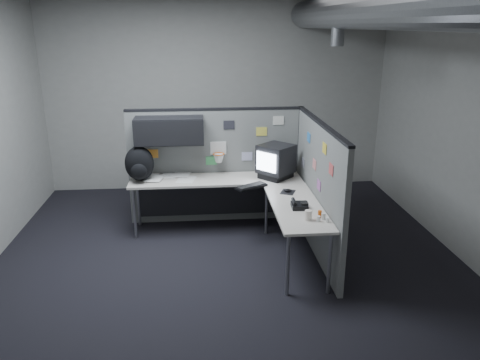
{
  "coord_description": "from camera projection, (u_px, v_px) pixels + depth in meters",
  "views": [
    {
      "loc": [
        -0.32,
        -5.0,
        2.7
      ],
      "look_at": [
        0.17,
        0.35,
        0.91
      ],
      "focal_mm": 35.0,
      "sensor_mm": 36.0,
      "label": 1
    }
  ],
  "objects": [
    {
      "name": "partition_back",
      "position": [
        204.0,
        155.0,
        6.43
      ],
      "size": [
        2.44,
        0.42,
        1.63
      ],
      "color": "slate",
      "rests_on": "ground"
    },
    {
      "name": "cup",
      "position": [
        308.0,
        215.0,
        4.94
      ],
      "size": [
        0.08,
        0.08,
        0.11
      ],
      "primitive_type": "cylinder",
      "rotation": [
        0.0,
        0.0,
        0.0
      ],
      "color": "silver",
      "rests_on": "desk"
    },
    {
      "name": "papers",
      "position": [
        168.0,
        177.0,
        6.35
      ],
      "size": [
        0.8,
        0.59,
        0.02
      ],
      "rotation": [
        0.0,
        0.0,
        -0.21
      ],
      "color": "white",
      "rests_on": "desk"
    },
    {
      "name": "mouse",
      "position": [
        288.0,
        191.0,
        5.77
      ],
      "size": [
        0.22,
        0.24,
        0.04
      ],
      "rotation": [
        0.0,
        0.0,
        0.37
      ],
      "color": "black",
      "rests_on": "desk"
    },
    {
      "name": "partition_right",
      "position": [
        318.0,
        189.0,
        5.64
      ],
      "size": [
        0.07,
        2.23,
        1.63
      ],
      "color": "slate",
      "rests_on": "ground"
    },
    {
      "name": "keyboard",
      "position": [
        251.0,
        186.0,
        5.93
      ],
      "size": [
        0.44,
        0.35,
        0.04
      ],
      "rotation": [
        0.0,
        0.0,
        -0.24
      ],
      "color": "black",
      "rests_on": "desk"
    },
    {
      "name": "monitor",
      "position": [
        276.0,
        161.0,
        6.26
      ],
      "size": [
        0.56,
        0.56,
        0.45
      ],
      "rotation": [
        0.0,
        0.0,
        -0.03
      ],
      "color": "black",
      "rests_on": "desk"
    },
    {
      "name": "desk",
      "position": [
        236.0,
        193.0,
        6.08
      ],
      "size": [
        2.31,
        2.11,
        0.73
      ],
      "color": "beige",
      "rests_on": "ground"
    },
    {
      "name": "room",
      "position": [
        279.0,
        84.0,
        4.99
      ],
      "size": [
        5.62,
        5.62,
        3.22
      ],
      "color": "black",
      "rests_on": "ground"
    },
    {
      "name": "phone",
      "position": [
        299.0,
        205.0,
        5.27
      ],
      "size": [
        0.19,
        0.21,
        0.09
      ],
      "rotation": [
        0.0,
        0.0,
        -0.23
      ],
      "color": "black",
      "rests_on": "desk"
    },
    {
      "name": "bottles",
      "position": [
        322.0,
        217.0,
        4.95
      ],
      "size": [
        0.13,
        0.17,
        0.08
      ],
      "rotation": [
        0.0,
        0.0,
        -0.08
      ],
      "color": "silver",
      "rests_on": "desk"
    },
    {
      "name": "backpack",
      "position": [
        139.0,
        164.0,
        6.13
      ],
      "size": [
        0.44,
        0.43,
        0.47
      ],
      "rotation": [
        0.0,
        0.0,
        -0.29
      ],
      "color": "black",
      "rests_on": "desk"
    }
  ]
}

